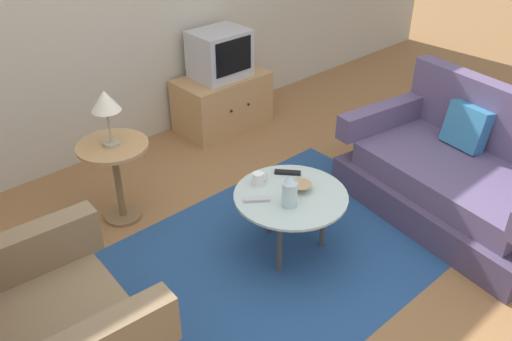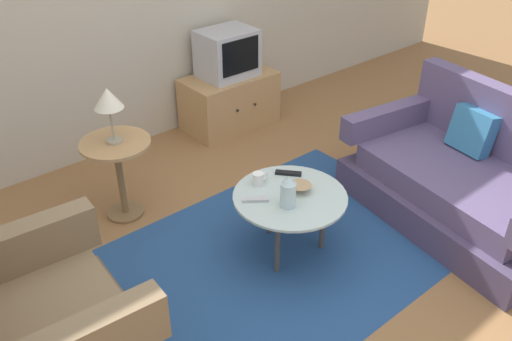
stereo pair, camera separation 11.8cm
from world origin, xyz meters
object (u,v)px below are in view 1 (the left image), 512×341
object	(u,v)px
couch	(462,178)
table_lamp	(105,103)
coffee_table	(291,200)
side_table	(116,166)
television	(220,54)
tv_remote_silver	(257,199)
tv_stand	(222,101)
vase	(290,191)
armchair	(50,340)
tv_remote_dark	(288,172)
bowl	(300,187)
mug	(259,179)

from	to	relation	value
couch	table_lamp	bearing A→B (deg)	58.29
coffee_table	side_table	size ratio (longest dim) A/B	1.21
television	tv_remote_silver	bearing A→B (deg)	-122.51
tv_stand	vase	bearing A→B (deg)	-117.28
armchair	tv_remote_dark	distance (m)	1.81
armchair	bowl	distance (m)	1.73
armchair	tv_remote_dark	xyz separation A→B (m)	(1.80, 0.14, 0.15)
table_lamp	side_table	bearing A→B (deg)	-46.57
armchair	tv_remote_dark	size ratio (longest dim) A/B	6.25
tv_remote_dark	tv_remote_silver	world-z (taller)	same
side_table	vase	world-z (taller)	vase
couch	television	size ratio (longest dim) A/B	3.50
side_table	vase	bearing A→B (deg)	-64.20
tv_remote_silver	television	bearing A→B (deg)	-85.67
armchair	couch	bearing A→B (deg)	82.37
tv_remote_dark	table_lamp	bearing A→B (deg)	1.83
tv_remote_dark	tv_remote_silver	size ratio (longest dim) A/B	1.04
armchair	table_lamp	xyz separation A→B (m)	(0.98, 1.04, 0.62)
tv_remote_dark	tv_remote_silver	xyz separation A→B (m)	(-0.37, -0.10, 0.00)
television	tv_remote_dark	world-z (taller)	television
tv_remote_silver	bowl	bearing A→B (deg)	-162.13
side_table	tv_stand	size ratio (longest dim) A/B	0.71
mug	tv_remote_dark	bearing A→B (deg)	-9.57
tv_stand	television	distance (m)	0.47
table_lamp	tv_remote_dark	distance (m)	1.30
mug	tv_remote_dark	world-z (taller)	mug
tv_remote_dark	armchair	bearing A→B (deg)	54.02
mug	tv_stand	bearing A→B (deg)	58.79
armchair	mug	size ratio (longest dim) A/B	8.67
tv_stand	tv_remote_silver	distance (m)	1.97
couch	tv_remote_dark	bearing A→B (deg)	64.96
tv_stand	tv_remote_silver	bearing A→B (deg)	-122.71
couch	bowl	size ratio (longest dim) A/B	11.70
armchair	vase	world-z (taller)	armchair
tv_stand	table_lamp	distance (m)	1.77
table_lamp	tv_remote_dark	size ratio (longest dim) A/B	2.44
side_table	vase	xyz separation A→B (m)	(0.56, -1.16, 0.11)
armchair	vase	bearing A→B (deg)	89.25
table_lamp	bowl	distance (m)	1.40
side_table	table_lamp	xyz separation A→B (m)	(-0.00, 0.00, 0.49)
table_lamp	tv_remote_silver	size ratio (longest dim) A/B	2.53
bowl	tv_remote_silver	world-z (taller)	bowl
tv_stand	tv_remote_silver	xyz separation A→B (m)	(-1.06, -1.65, 0.20)
couch	tv_stand	world-z (taller)	couch
couch	television	world-z (taller)	television
table_lamp	tv_remote_silver	distance (m)	1.18
couch	side_table	bearing A→B (deg)	58.30
side_table	bowl	world-z (taller)	side_table
television	mug	world-z (taller)	television
coffee_table	tv_stand	xyz separation A→B (m)	(0.85, 1.74, -0.15)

